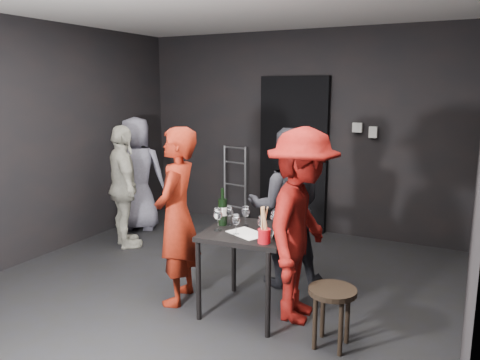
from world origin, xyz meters
The scene contains 25 objects.
floor centered at (0.00, 0.00, 0.00)m, with size 4.50×5.00×0.02m, color black.
wall_back centered at (0.00, 2.50, 1.35)m, with size 4.50×0.04×2.70m, color black.
wall_left centered at (-2.25, 0.00, 1.35)m, with size 0.04×5.00×2.70m, color black.
wall_right centered at (2.25, 0.00, 1.35)m, with size 0.04×5.00×2.70m, color black.
doorway centered at (0.00, 2.44, 1.05)m, with size 0.95×0.10×2.10m, color black.
wallbox_upper centered at (0.85, 2.45, 1.45)m, with size 0.12×0.06×0.12m, color #B7B7B2.
wallbox_lower centered at (1.05, 2.45, 1.40)m, with size 0.10×0.06×0.14m, color #B7B7B2.
hand_truck centered at (-0.86, 2.32, 0.21)m, with size 0.38×0.33×1.12m.
tasting_table centered at (0.55, -0.07, 0.65)m, with size 0.72×0.72×0.75m.
stool centered at (1.35, -0.30, 0.38)m, with size 0.36×0.36×0.47m.
server_red centered at (-0.14, -0.16, 0.87)m, with size 0.63×0.42×1.74m, color maroon.
woman_black centered at (0.60, 0.66, 0.83)m, with size 0.80×0.44×1.65m, color black.
man_maroon centered at (0.98, 0.03, 0.90)m, with size 1.16×0.54×1.79m, color maroon.
bystander_cream centered at (-1.58, 0.79, 0.76)m, with size 0.89×0.43×1.52m, color beige.
bystander_grey centered at (-1.91, 1.45, 0.82)m, with size 0.80×0.44×1.63m, color slate.
tasting_mat centered at (0.57, -0.17, 0.75)m, with size 0.32×0.21×0.00m, color white.
wine_glass_a centered at (0.31, -0.20, 0.86)m, with size 0.08×0.08×0.22m, color white, non-canonical shape.
wine_glass_b centered at (0.33, -0.02, 0.84)m, with size 0.07×0.07×0.19m, color white, non-canonical shape.
wine_glass_c centered at (0.46, 0.03, 0.85)m, with size 0.07×0.07×0.19m, color white, non-canonical shape.
wine_glass_d centered at (0.50, -0.23, 0.84)m, with size 0.07×0.07×0.19m, color white, non-canonical shape.
wine_glass_e centered at (0.72, -0.19, 0.85)m, with size 0.07×0.07×0.19m, color white, non-canonical shape.
wine_glass_f centered at (0.73, 0.03, 0.84)m, with size 0.07×0.07×0.18m, color white, non-canonical shape.
wine_bottle centered at (0.27, -0.04, 0.88)m, with size 0.08×0.08×0.33m.
breadstick_cup centered at (0.80, -0.32, 0.89)m, with size 0.10×0.10×0.31m.
reserved_card centered at (0.81, -0.13, 0.80)m, with size 0.09×0.14×0.11m, color white, non-canonical shape.
Camera 1 is at (2.22, -3.53, 1.95)m, focal length 35.00 mm.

